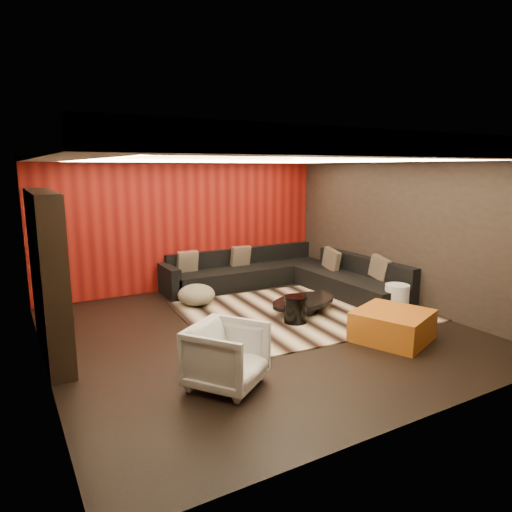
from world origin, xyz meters
TOP-DOWN VIEW (x-y plane):
  - floor at (0.00, 0.00)m, footprint 6.00×6.00m
  - ceiling at (0.00, 0.00)m, footprint 6.00×6.00m
  - wall_back at (0.00, 3.01)m, footprint 6.00×0.02m
  - wall_left at (-3.01, 0.00)m, footprint 0.02×6.00m
  - wall_right at (3.01, 0.00)m, footprint 0.02×6.00m
  - red_feature_wall at (0.00, 2.97)m, footprint 5.98×0.05m
  - soffit_back at (0.00, 2.70)m, footprint 6.00×0.60m
  - soffit_front at (0.00, -2.70)m, footprint 6.00×0.60m
  - soffit_left at (-2.70, 0.00)m, footprint 0.60×4.80m
  - soffit_right at (2.70, 0.00)m, footprint 0.60×4.80m
  - cove_back at (0.00, 2.36)m, footprint 4.80×0.08m
  - cove_front at (0.00, -2.36)m, footprint 4.80×0.08m
  - cove_left at (-2.36, 0.00)m, footprint 0.08×4.80m
  - cove_right at (2.36, 0.00)m, footprint 0.08×4.80m
  - tv_surround at (-2.85, 0.60)m, footprint 0.30×2.00m
  - tv_screen at (-2.69, 0.60)m, footprint 0.04×1.30m
  - tv_shelf at (-2.69, 0.60)m, footprint 0.04×1.60m
  - rug at (1.13, 0.44)m, footprint 4.19×3.25m
  - coffee_table at (1.11, 0.36)m, footprint 1.61×1.61m
  - drum_stool at (0.69, -0.00)m, footprint 0.41×0.41m
  - striped_pouf at (-0.33, 1.69)m, footprint 0.75×0.75m
  - white_side_table at (2.50, -0.44)m, footprint 0.50×0.50m
  - orange_ottoman at (1.52, -1.29)m, footprint 1.27×1.27m
  - armchair at (-1.22, -1.39)m, footprint 1.11×1.12m
  - sectional_sofa at (1.73, 1.86)m, footprint 3.65×3.50m
  - throw_pillows at (1.61, 1.79)m, footprint 3.20×2.73m

SIDE VIEW (x-z plane):
  - floor at x=0.00m, z-range -0.02..0.00m
  - rug at x=1.13m, z-range 0.00..0.02m
  - coffee_table at x=1.11m, z-range 0.02..0.24m
  - striped_pouf at x=-0.33m, z-range 0.02..0.39m
  - orange_ottoman at x=1.52m, z-range 0.00..0.43m
  - drum_stool at x=0.69m, z-range 0.02..0.46m
  - white_side_table at x=2.50m, z-range 0.00..0.51m
  - sectional_sofa at x=1.73m, z-range -0.11..0.64m
  - armchair at x=-1.22m, z-range 0.00..0.74m
  - throw_pillows at x=1.61m, z-range 0.37..0.87m
  - tv_shelf at x=-2.69m, z-range 0.68..0.72m
  - tv_surround at x=-2.85m, z-range 0.00..2.20m
  - wall_back at x=0.00m, z-range 0.00..2.80m
  - wall_left at x=-3.01m, z-range 0.00..2.80m
  - wall_right at x=3.01m, z-range 0.00..2.80m
  - red_feature_wall at x=0.00m, z-range 0.01..2.79m
  - tv_screen at x=-2.69m, z-range 1.05..1.85m
  - cove_back at x=0.00m, z-range 2.58..2.62m
  - cove_front at x=0.00m, z-range 2.58..2.62m
  - cove_left at x=-2.36m, z-range 2.58..2.62m
  - cove_right at x=2.36m, z-range 2.58..2.62m
  - soffit_back at x=0.00m, z-range 2.58..2.80m
  - soffit_front at x=0.00m, z-range 2.58..2.80m
  - soffit_left at x=-2.70m, z-range 2.58..2.80m
  - soffit_right at x=2.70m, z-range 2.58..2.80m
  - ceiling at x=0.00m, z-range 2.80..2.82m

